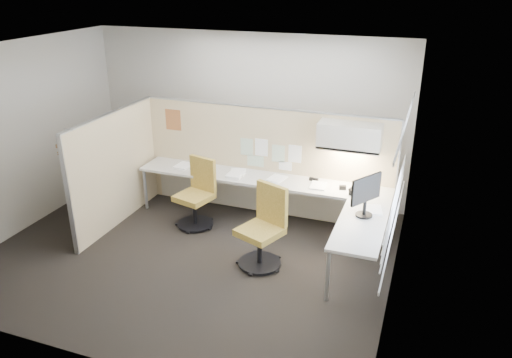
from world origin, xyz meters
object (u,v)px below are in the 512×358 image
at_px(desk, 278,192).
at_px(chair_right, 264,230).
at_px(phone, 357,191).
at_px(chair_left, 197,195).
at_px(monitor, 366,194).

relative_size(desk, chair_right, 3.63).
bearing_deg(phone, desk, -164.83).
xyz_separation_m(chair_left, phone, (2.38, 0.35, 0.29)).
bearing_deg(chair_right, chair_left, 173.21).
bearing_deg(chair_right, desk, 118.69).
relative_size(desk, phone, 16.13).
bearing_deg(desk, monitor, -24.64).
distance_m(chair_left, phone, 2.43).
distance_m(desk, phone, 1.19).
bearing_deg(chair_left, chair_right, -14.00).
distance_m(desk, chair_left, 1.26).
bearing_deg(chair_right, phone, 67.50).
height_order(desk, chair_right, chair_right).
distance_m(chair_right, monitor, 1.42).
bearing_deg(monitor, chair_left, 115.50).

